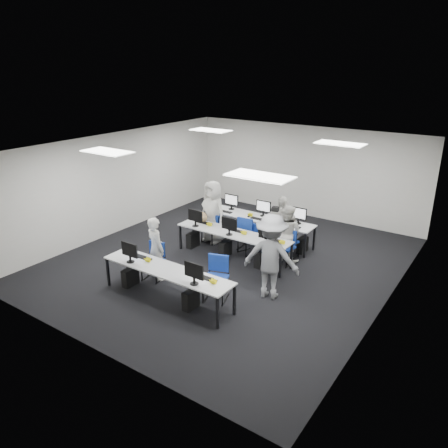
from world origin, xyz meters
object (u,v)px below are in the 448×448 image
Objects in this scene: chair_2 at (212,233)px; student_3 at (280,226)px; desk_mid at (233,234)px; chair_1 at (216,286)px; chair_4 at (285,253)px; student_0 at (156,249)px; chair_5 at (219,232)px; desk_front at (167,271)px; photographer at (271,257)px; chair_3 at (248,244)px; student_1 at (287,233)px; student_2 at (213,212)px; chair_7 at (287,247)px; chair_0 at (154,268)px; chair_6 at (248,238)px.

student_3 is at bearing 8.68° from chair_2.
chair_1 is at bearing -66.48° from desk_mid.
chair_4 is 3.33m from student_0.
chair_2 is at bearing -110.23° from chair_5.
desk_front is 3.57m from chair_5.
chair_4 is 0.45× the size of photographer.
desk_mid is at bearing 95.18° from chair_1.
chair_3 is at bearing -1.61° from chair_2.
chair_4 is (0.41, 2.49, -0.03)m from chair_1.
student_2 is at bearing 4.45° from student_1.
chair_4 is at bearing -0.07° from chair_2.
chair_1 is 3.36m from student_2.
chair_4 is 0.38m from chair_7.
chair_4 is 0.58× the size of student_1.
chair_4 is 0.49× the size of student_2.
desk_mid is at bearing -45.93° from photographer.
chair_3 is at bearing 57.03° from chair_0.
student_3 reaches higher than chair_1.
chair_7 is 0.50× the size of student_2.
photographer reaches higher than chair_2.
chair_1 is 1.80m from student_0.
student_1 is (1.04, 0.19, 0.49)m from chair_3.
chair_3 is at bearing 3.40° from student_2.
chair_0 is at bearing -145.98° from student_3.
chair_2 is at bearing -43.58° from photographer.
chair_4 reaches higher than desk_front.
chair_4 is 0.90× the size of chair_6.
student_0 is 3.36m from student_3.
desk_front is 2.06× the size of student_0.
student_3 is (2.06, 0.18, -0.06)m from student_2.
chair_2 is at bearing 109.57° from desk_front.
photographer reaches higher than chair_0.
student_1 is at bearing 42.25° from chair_0.
chair_5 reaches higher than chair_3.
desk_mid is 1.36m from chair_2.
chair_0 reaches higher than chair_2.
chair_5 is (-2.26, 0.29, -0.01)m from chair_4.
chair_4 is (1.11, -0.01, 0.02)m from chair_3.
student_3 reaches higher than student_0.
desk_front is 2.60m from desk_mid.
chair_2 is at bearing -92.56° from student_2.
photographer is (1.62, -1.73, 0.70)m from chair_3.
photographer is (0.84, -2.05, 0.12)m from student_3.
chair_3 is at bearing 179.37° from student_3.
chair_5 is 2.15m from chair_7.
chair_6 reaches higher than chair_0.
chair_7 is 0.46× the size of photographer.
chair_2 is at bearing -155.20° from chair_7.
chair_6 is 0.64× the size of student_1.
chair_0 is 2.78m from student_2.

